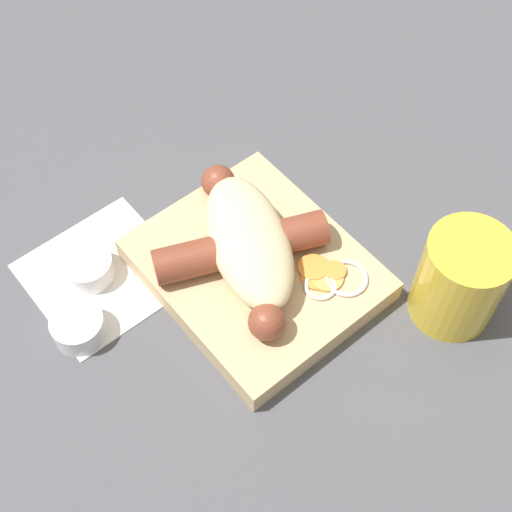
{
  "coord_description": "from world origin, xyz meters",
  "views": [
    {
      "loc": [
        0.29,
        -0.24,
        0.6
      ],
      "look_at": [
        0.0,
        0.0,
        0.04
      ],
      "focal_mm": 50.0,
      "sensor_mm": 36.0,
      "label": 1
    }
  ],
  "objects_px": {
    "bread_roll": "(248,241)",
    "drink_glass": "(460,279)",
    "sausage": "(241,247)",
    "condiment_cup_far": "(79,328)",
    "food_tray": "(256,269)",
    "condiment_cup_near": "(89,269)"
  },
  "relations": [
    {
      "from": "bread_roll",
      "to": "food_tray",
      "type": "bearing_deg",
      "value": 3.97
    },
    {
      "from": "condiment_cup_near",
      "to": "condiment_cup_far",
      "type": "relative_size",
      "value": 1.0
    },
    {
      "from": "bread_roll",
      "to": "condiment_cup_near",
      "type": "relative_size",
      "value": 3.5
    },
    {
      "from": "sausage",
      "to": "drink_glass",
      "type": "height_order",
      "value": "drink_glass"
    },
    {
      "from": "bread_roll",
      "to": "sausage",
      "type": "distance_m",
      "value": 0.01
    },
    {
      "from": "sausage",
      "to": "condiment_cup_near",
      "type": "relative_size",
      "value": 3.79
    },
    {
      "from": "bread_roll",
      "to": "condiment_cup_far",
      "type": "bearing_deg",
      "value": -105.13
    },
    {
      "from": "sausage",
      "to": "drink_glass",
      "type": "xyz_separation_m",
      "value": [
        0.16,
        0.13,
        0.01
      ]
    },
    {
      "from": "food_tray",
      "to": "drink_glass",
      "type": "height_order",
      "value": "drink_glass"
    },
    {
      "from": "bread_roll",
      "to": "condiment_cup_near",
      "type": "distance_m",
      "value": 0.16
    },
    {
      "from": "food_tray",
      "to": "condiment_cup_near",
      "type": "height_order",
      "value": "same"
    },
    {
      "from": "sausage",
      "to": "condiment_cup_far",
      "type": "bearing_deg",
      "value": -104.94
    },
    {
      "from": "bread_roll",
      "to": "condiment_cup_far",
      "type": "distance_m",
      "value": 0.18
    },
    {
      "from": "food_tray",
      "to": "drink_glass",
      "type": "bearing_deg",
      "value": 40.07
    },
    {
      "from": "condiment_cup_near",
      "to": "sausage",
      "type": "bearing_deg",
      "value": 51.83
    },
    {
      "from": "food_tray",
      "to": "condiment_cup_near",
      "type": "bearing_deg",
      "value": -130.08
    },
    {
      "from": "condiment_cup_near",
      "to": "condiment_cup_far",
      "type": "height_order",
      "value": "same"
    },
    {
      "from": "sausage",
      "to": "drink_glass",
      "type": "distance_m",
      "value": 0.2
    },
    {
      "from": "condiment_cup_near",
      "to": "drink_glass",
      "type": "height_order",
      "value": "drink_glass"
    },
    {
      "from": "condiment_cup_far",
      "to": "food_tray",
      "type": "bearing_deg",
      "value": 71.62
    },
    {
      "from": "bread_roll",
      "to": "drink_glass",
      "type": "relative_size",
      "value": 1.75
    },
    {
      "from": "sausage",
      "to": "drink_glass",
      "type": "bearing_deg",
      "value": 39.36
    }
  ]
}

